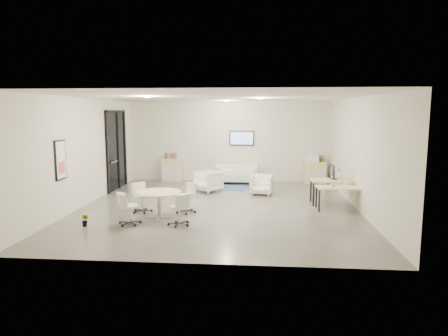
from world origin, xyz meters
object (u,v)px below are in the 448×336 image
Objects in this scene: sideboard_right at (315,172)px; armchair_right at (262,184)px; armchair_left at (208,180)px; desk_rear at (335,183)px; loveseat at (236,175)px; desk_front at (339,189)px; sideboard_left at (172,170)px; round_table at (159,195)px.

sideboard_right is 3.16m from armchair_right.
armchair_left is 0.56× the size of desk_rear.
loveseat is 1.15× the size of desk_rear.
desk_front is (0.07, -4.38, 0.18)m from sideboard_right.
armchair_left reaches higher than armchair_right.
armchair_left is at bearing -117.95° from loveseat.
desk_rear reaches higher than loveseat.
desk_rear is 1.07× the size of desk_front.
sideboard_right is at bearing 65.18° from armchair_left.
sideboard_left reaches higher than desk_rear.
desk_rear is at bearing -32.09° from sideboard_left.
sideboard_left is at bearing 147.89° from desk_rear.
desk_rear is (0.08, -3.63, 0.24)m from sideboard_right.
sideboard_right is 4.47m from armchair_left.
desk_front is at bearing -54.63° from loveseat.
desk_rear reaches higher than desk_front.
sideboard_right reaches higher than desk_front.
sideboard_right is at bearing 1.75° from loveseat.
sideboard_left is at bearing 169.02° from armchair_left.
sideboard_right reaches higher than desk_rear.
loveseat is at bearing 72.39° from round_table.
sideboard_left is at bearing -179.95° from sideboard_right.
desk_rear is at bearing -49.10° from loveseat.
round_table is (-2.72, -3.33, 0.26)m from armchair_right.
sideboard_right is at bearing 91.17° from desk_rear.
desk_rear is at bearing 22.64° from round_table.
sideboard_right is at bearing 87.27° from desk_front.
armchair_left is 4.39m from desk_rear.
sideboard_right is 7.46m from round_table.
armchair_left is 0.60× the size of desk_front.
loveseat is 2.22× the size of armchair_right.
round_table is (0.88, -5.67, 0.17)m from sideboard_left.
sideboard_left reaches higher than sideboard_right.
armchair_right is (1.88, -0.34, -0.03)m from armchair_left.
desk_front is at bearing -34.84° from armchair_right.
loveseat is at bearing 132.45° from desk_rear.
sideboard_left is 0.64× the size of desk_rear.
desk_front is (3.16, -4.20, 0.27)m from loveseat.
sideboard_right is at bearing 0.05° from sideboard_left.
desk_rear is 1.22× the size of round_table.
armchair_left is at bearing -49.45° from sideboard_left.
armchair_right is at bearing 28.12° from armchair_left.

